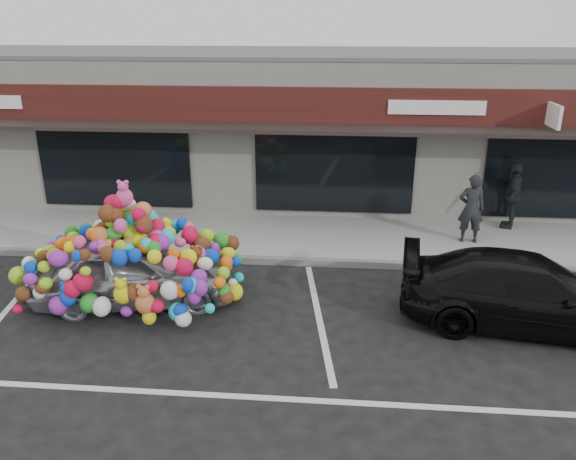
# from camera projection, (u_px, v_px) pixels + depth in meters

# --- Properties ---
(ground) EXTENTS (90.00, 90.00, 0.00)m
(ground) POSITION_uv_depth(u_px,v_px,m) (170.00, 315.00, 10.57)
(ground) COLOR black
(ground) RESTS_ON ground
(shop_building) EXTENTS (24.00, 7.20, 4.31)m
(shop_building) POSITION_uv_depth(u_px,v_px,m) (240.00, 122.00, 17.66)
(shop_building) COLOR white
(shop_building) RESTS_ON ground
(sidewalk) EXTENTS (26.00, 3.00, 0.15)m
(sidewalk) POSITION_uv_depth(u_px,v_px,m) (214.00, 235.00, 14.27)
(sidewalk) COLOR #9B9B96
(sidewalk) RESTS_ON ground
(kerb) EXTENTS (26.00, 0.18, 0.16)m
(kerb) POSITION_uv_depth(u_px,v_px,m) (200.00, 258.00, 12.87)
(kerb) COLOR slate
(kerb) RESTS_ON ground
(parking_stripe_left) EXTENTS (0.73, 4.37, 0.01)m
(parking_stripe_left) POSITION_uv_depth(u_px,v_px,m) (13.00, 303.00, 11.01)
(parking_stripe_left) COLOR silver
(parking_stripe_left) RESTS_ON ground
(parking_stripe_mid) EXTENTS (0.73, 4.37, 0.01)m
(parking_stripe_mid) POSITION_uv_depth(u_px,v_px,m) (319.00, 316.00, 10.53)
(parking_stripe_mid) COLOR silver
(parking_stripe_mid) RESTS_ON ground
(lane_line) EXTENTS (14.00, 0.12, 0.01)m
(lane_line) POSITION_uv_depth(u_px,v_px,m) (258.00, 398.00, 8.26)
(lane_line) COLOR silver
(lane_line) RESTS_ON ground
(toy_car) EXTENTS (2.77, 4.32, 2.36)m
(toy_car) POSITION_uv_depth(u_px,v_px,m) (133.00, 264.00, 10.80)
(toy_car) COLOR gray
(toy_car) RESTS_ON ground
(black_sedan) EXTENTS (2.39, 4.67, 1.30)m
(black_sedan) POSITION_uv_depth(u_px,v_px,m) (528.00, 292.00, 10.02)
(black_sedan) COLOR black
(black_sedan) RESTS_ON ground
(pedestrian_a) EXTENTS (0.63, 0.44, 1.67)m
(pedestrian_a) POSITION_uv_depth(u_px,v_px,m) (471.00, 209.00, 13.36)
(pedestrian_a) COLOR black
(pedestrian_a) RESTS_ON sidewalk
(pedestrian_c) EXTENTS (1.09, 0.76, 1.72)m
(pedestrian_c) POSITION_uv_depth(u_px,v_px,m) (513.00, 195.00, 14.26)
(pedestrian_c) COLOR #262228
(pedestrian_c) RESTS_ON sidewalk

